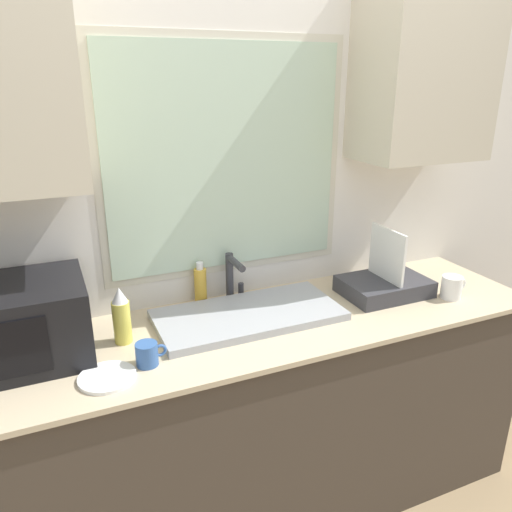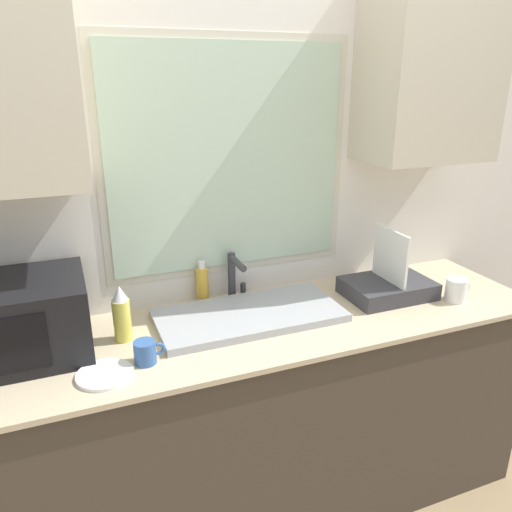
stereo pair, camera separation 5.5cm
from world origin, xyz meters
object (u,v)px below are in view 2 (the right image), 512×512
Objects in this scene: microwave at (7,321)px; soap_bottle at (202,284)px; faucet at (235,273)px; dish_rack at (388,285)px; mug_near_sink at (146,352)px; spray_bottle at (122,314)px.

microwave is 0.73m from soap_bottle.
faucet is 0.14m from soap_bottle.
mug_near_sink is (-1.04, -0.15, -0.01)m from dish_rack.
faucet is at bearing 9.77° from microwave.
faucet is at bearing 162.09° from dish_rack.
mug_near_sink is at bearing -128.26° from soap_bottle.
microwave is at bearing -166.01° from soap_bottle.
faucet reaches higher than soap_bottle.
dish_rack is at bearing -17.25° from soap_bottle.
spray_bottle is (0.36, -0.02, -0.03)m from microwave.
spray_bottle reaches higher than faucet.
dish_rack is (1.45, -0.05, -0.08)m from microwave.
soap_bottle is at bearing 51.74° from mug_near_sink.
microwave is at bearing 177.84° from dish_rack.
microwave is 0.36m from spray_bottle.
faucet is 0.97× the size of spray_bottle.
dish_rack is at bearing 8.19° from mug_near_sink.
faucet is 0.56m from mug_near_sink.
faucet is 1.96× the size of mug_near_sink.
microwave is 2.44× the size of spray_bottle.
microwave is 0.46m from mug_near_sink.
dish_rack is at bearing -2.16° from microwave.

